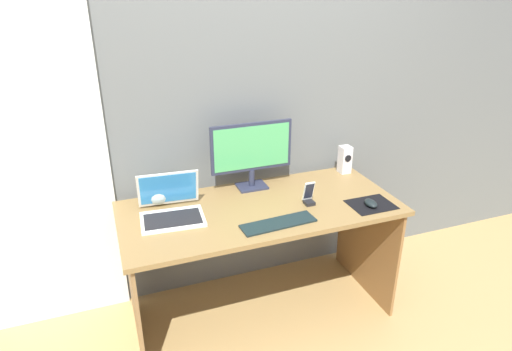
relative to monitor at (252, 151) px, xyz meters
The scene contains 12 objects.
ground_plane 1.02m from the monitor, 98.95° to the right, with size 8.00×8.00×0.00m, color tan.
wall_back 0.32m from the monitor, 103.69° to the left, with size 6.00×0.04×2.50m, color slate.
door_left 1.23m from the monitor, behind, with size 0.82×0.02×2.02m, color white.
desk 0.46m from the monitor, 98.95° to the right, with size 1.57×0.71×0.75m.
monitor is the anchor object (origin of this frame).
speaker_right 0.67m from the monitor, ahead, with size 0.07×0.08×0.18m.
laptop 0.60m from the monitor, 159.52° to the right, with size 0.36×0.32×0.23m.
fishbowl 0.60m from the monitor, behind, with size 0.16×0.16×0.16m, color silver.
keyboard_external 0.53m from the monitor, 92.77° to the right, with size 0.41×0.12×0.01m, color black.
mousepad 0.76m from the monitor, 39.33° to the right, with size 0.25×0.20×0.00m, color black.
mouse 0.75m from the monitor, 41.11° to the right, with size 0.06×0.10×0.04m, color black.
phone_in_dock 0.44m from the monitor, 54.54° to the right, with size 0.06×0.06×0.14m.
Camera 1 is at (-0.80, -2.08, 1.92)m, focal length 31.06 mm.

